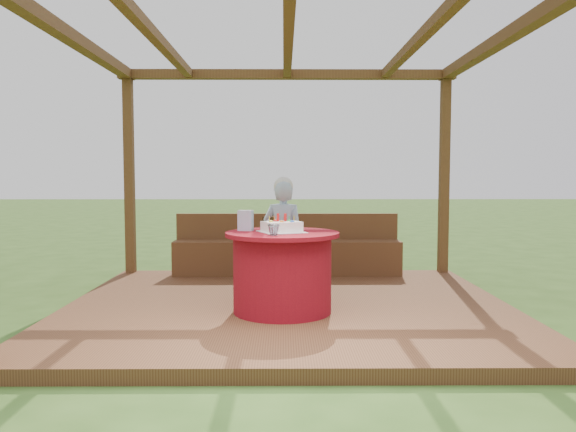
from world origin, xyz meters
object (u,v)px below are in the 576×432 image
object	(u,v)px
chair	(274,250)
drinking_glass	(274,230)
table	(282,271)
gift_bag	(246,220)
elderly_woman	(283,236)
birthday_cake	(282,227)
bench	(287,254)

from	to	relation	value
chair	drinking_glass	world-z (taller)	drinking_glass
table	chair	xyz separation A→B (m)	(-0.09, 1.14, 0.05)
chair	drinking_glass	bearing A→B (deg)	-89.29
table	gift_bag	world-z (taller)	gift_bag
elderly_woman	birthday_cake	xyz separation A→B (m)	(-0.02, -0.79, 0.17)
chair	birthday_cake	distance (m)	1.22
bench	birthday_cake	world-z (taller)	birthday_cake
bench	table	bearing A→B (deg)	-91.61
chair	gift_bag	xyz separation A→B (m)	(-0.26, -1.00, 0.43)
table	gift_bag	xyz separation A→B (m)	(-0.36, 0.14, 0.48)
table	drinking_glass	distance (m)	0.54
table	birthday_cake	distance (m)	0.43
bench	gift_bag	size ratio (longest dim) A/B	15.02
drinking_glass	bench	bearing A→B (deg)	86.79
bench	birthday_cake	size ratio (longest dim) A/B	6.00
bench	gift_bag	world-z (taller)	gift_bag
bench	chair	xyz separation A→B (m)	(-0.15, -0.97, 0.18)
bench	gift_bag	xyz separation A→B (m)	(-0.42, -1.98, 0.61)
chair	drinking_glass	distance (m)	1.50
bench	birthday_cake	distance (m)	2.20
chair	gift_bag	world-z (taller)	gift_bag
elderly_woman	table	bearing A→B (deg)	-90.75
bench	chair	size ratio (longest dim) A/B	3.61
bench	elderly_woman	bearing A→B (deg)	-92.12
table	elderly_woman	size ratio (longest dim) A/B	0.84
chair	elderly_woman	xyz separation A→B (m)	(0.10, -0.36, 0.21)
table	bench	bearing A→B (deg)	88.39
gift_bag	birthday_cake	bearing A→B (deg)	-11.15
birthday_cake	drinking_glass	size ratio (longest dim) A/B	4.61
bench	drinking_glass	bearing A→B (deg)	-93.21
bench	drinking_glass	xyz separation A→B (m)	(-0.14, -2.43, 0.56)
bench	elderly_woman	world-z (taller)	elderly_woman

